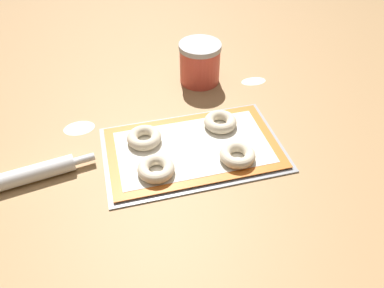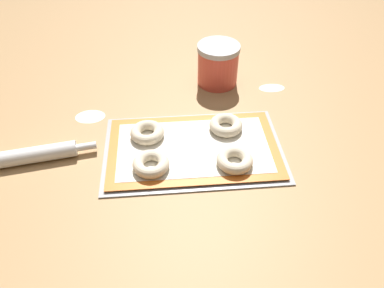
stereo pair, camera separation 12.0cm
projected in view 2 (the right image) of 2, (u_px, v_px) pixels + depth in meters
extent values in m
plane|color=#A87F51|center=(193.00, 150.00, 0.97)|extent=(2.80, 2.80, 0.00)
cube|color=#93969B|center=(192.00, 150.00, 0.97)|extent=(0.46, 0.29, 0.01)
cube|color=orange|center=(192.00, 148.00, 0.97)|extent=(0.44, 0.26, 0.00)
cube|color=silver|center=(192.00, 148.00, 0.97)|extent=(0.39, 0.22, 0.00)
torus|color=beige|center=(151.00, 164.00, 0.90)|extent=(0.09, 0.09, 0.03)
torus|color=beige|center=(235.00, 160.00, 0.91)|extent=(0.09, 0.09, 0.03)
torus|color=beige|center=(147.00, 133.00, 0.99)|extent=(0.09, 0.09, 0.03)
torus|color=beige|center=(226.00, 125.00, 1.01)|extent=(0.09, 0.09, 0.03)
cylinder|color=#DB4C3D|center=(218.00, 67.00, 1.17)|extent=(0.13, 0.13, 0.11)
cylinder|color=#B2B2B7|center=(219.00, 48.00, 1.13)|extent=(0.13, 0.13, 0.02)
cylinder|color=silver|center=(17.00, 157.00, 0.93)|extent=(0.29, 0.09, 0.04)
cylinder|color=silver|center=(86.00, 146.00, 0.96)|extent=(0.05, 0.03, 0.02)
ellipsoid|color=white|center=(90.00, 116.00, 1.08)|extent=(0.09, 0.06, 0.00)
ellipsoid|color=white|center=(272.00, 88.00, 1.19)|extent=(0.08, 0.05, 0.00)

